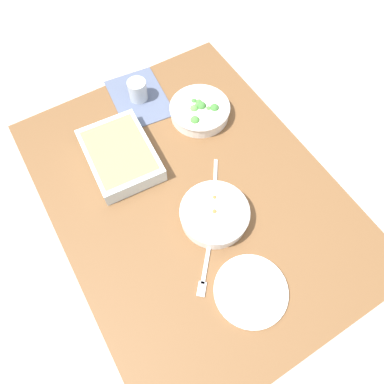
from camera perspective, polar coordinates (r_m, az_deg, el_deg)
ground_plane at (r=1.89m, az=0.00°, el=-10.58°), size 6.00×6.00×0.00m
dining_table at (r=1.28m, az=0.00°, el=-1.88°), size 1.20×0.90×0.74m
placemat at (r=1.46m, az=-8.51°, el=14.73°), size 0.30×0.23×0.00m
stew_bowl at (r=1.14m, az=3.65°, el=-3.53°), size 0.22×0.22×0.06m
broccoli_bowl at (r=1.37m, az=1.28°, el=13.02°), size 0.23×0.23×0.07m
baking_dish at (r=1.27m, az=-11.48°, el=5.93°), size 0.31×0.24×0.06m
drink_cup at (r=1.44m, az=-8.70°, el=15.71°), size 0.07×0.07×0.08m
side_plate at (r=1.10m, az=9.43°, el=-15.42°), size 0.22×0.22×0.01m
spoon_by_stew at (r=1.21m, az=3.72°, el=0.71°), size 0.16×0.11×0.01m
fork_on_table at (r=1.10m, az=2.04°, el=-12.71°), size 0.14×0.13×0.01m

